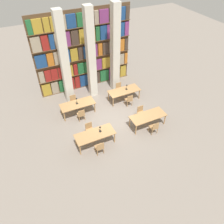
{
  "coord_description": "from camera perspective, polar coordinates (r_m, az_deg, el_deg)",
  "views": [
    {
      "loc": [
        -4.3,
        -9.16,
        9.36
      ],
      "look_at": [
        0.0,
        -0.14,
        0.69
      ],
      "focal_mm": 35.0,
      "sensor_mm": 36.0,
      "label": 1
    }
  ],
  "objects": [
    {
      "name": "chair_5",
      "position": [
        14.63,
        -9.96,
        2.83
      ],
      "size": [
        0.42,
        0.4,
        0.88
      ],
      "rotation": [
        0.0,
        0.0,
        3.14
      ],
      "color": "tan",
      "rests_on": "ground_plane"
    },
    {
      "name": "desk_lamp_0",
      "position": [
        11.77,
        -3.13,
        -4.22
      ],
      "size": [
        0.14,
        0.14,
        0.39
      ],
      "color": "black",
      "rests_on": "reading_table_0"
    },
    {
      "name": "reading_table_3",
      "position": [
        14.95,
        3.17,
        5.42
      ],
      "size": [
        2.17,
        0.9,
        0.77
      ],
      "color": "tan",
      "rests_on": "ground_plane"
    },
    {
      "name": "desk_lamp_1",
      "position": [
        13.72,
        -9.24,
        3.17
      ],
      "size": [
        0.14,
        0.14,
        0.46
      ],
      "color": "black",
      "rests_on": "reading_table_2"
    },
    {
      "name": "desk_lamp_2",
      "position": [
        14.86,
        3.86,
        6.76
      ],
      "size": [
        0.14,
        0.14,
        0.4
      ],
      "color": "black",
      "rests_on": "reading_table_3"
    },
    {
      "name": "bookshelf_bank",
      "position": [
        15.6,
        -7.19,
        15.26
      ],
      "size": [
        6.82,
        0.35,
        5.5
      ],
      "color": "brown",
      "rests_on": "ground_plane"
    },
    {
      "name": "pillar_left",
      "position": [
        13.96,
        -12.33,
        12.88
      ],
      "size": [
        0.51,
        0.51,
        6.0
      ],
      "color": "silver",
      "rests_on": "ground_plane"
    },
    {
      "name": "chair_7",
      "position": [
        15.6,
        1.87,
        6.2
      ],
      "size": [
        0.42,
        0.4,
        0.88
      ],
      "rotation": [
        0.0,
        0.0,
        3.14
      ],
      "color": "tan",
      "rests_on": "ground_plane"
    },
    {
      "name": "chair_0",
      "position": [
        11.59,
        -3.24,
        -9.2
      ],
      "size": [
        0.42,
        0.4,
        0.88
      ],
      "color": "tan",
      "rests_on": "ground_plane"
    },
    {
      "name": "ground_plane",
      "position": [
        13.79,
        -0.26,
        -1.82
      ],
      "size": [
        40.0,
        40.0,
        0.0
      ],
      "primitive_type": "plane",
      "color": "gray"
    },
    {
      "name": "chair_6",
      "position": [
        14.57,
        4.49,
        3.21
      ],
      "size": [
        0.42,
        0.4,
        0.88
      ],
      "color": "tan",
      "rests_on": "ground_plane"
    },
    {
      "name": "reading_table_0",
      "position": [
        11.9,
        -4.48,
        -5.99
      ],
      "size": [
        2.17,
        0.9,
        0.77
      ],
      "color": "tan",
      "rests_on": "ground_plane"
    },
    {
      "name": "chair_1",
      "position": [
        12.53,
        -5.89,
        -4.5
      ],
      "size": [
        0.42,
        0.4,
        0.88
      ],
      "rotation": [
        0.0,
        0.0,
        3.14
      ],
      "color": "tan",
      "rests_on": "ground_plane"
    },
    {
      "name": "pillar_center",
      "position": [
        14.38,
        -5.57,
        14.49
      ],
      "size": [
        0.51,
        0.51,
        6.0
      ],
      "color": "silver",
      "rests_on": "ground_plane"
    },
    {
      "name": "pillar_right",
      "position": [
        14.98,
        0.82,
        15.82
      ],
      "size": [
        0.51,
        0.51,
        6.0
      ],
      "color": "silver",
      "rests_on": "ground_plane"
    },
    {
      "name": "chair_2",
      "position": [
        12.81,
        10.97,
        -3.93
      ],
      "size": [
        0.42,
        0.4,
        0.88
      ],
      "color": "tan",
      "rests_on": "ground_plane"
    },
    {
      "name": "chair_4",
      "position": [
        13.53,
        -8.06,
        -0.62
      ],
      "size": [
        0.42,
        0.4,
        0.88
      ],
      "color": "tan",
      "rests_on": "ground_plane"
    },
    {
      "name": "reading_table_1",
      "position": [
        13.09,
        9.36,
        -1.21
      ],
      "size": [
        2.17,
        0.9,
        0.77
      ],
      "color": "tan",
      "rests_on": "ground_plane"
    },
    {
      "name": "reading_table_2",
      "position": [
        13.94,
        -8.99,
        1.9
      ],
      "size": [
        2.17,
        0.9,
        0.77
      ],
      "color": "tan",
      "rests_on": "ground_plane"
    },
    {
      "name": "chair_3",
      "position": [
        13.67,
        7.56,
        -0.03
      ],
      "size": [
        0.42,
        0.4,
        0.88
      ],
      "rotation": [
        0.0,
        0.0,
        3.14
      ],
      "color": "tan",
      "rests_on": "ground_plane"
    }
  ]
}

